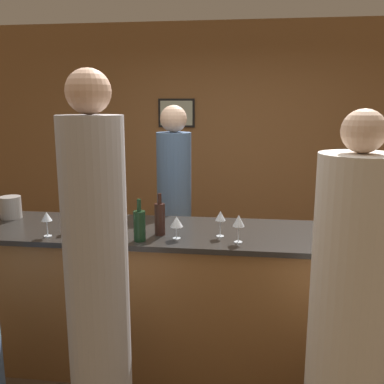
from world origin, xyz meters
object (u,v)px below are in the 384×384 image
ice_bucket (11,207)px  guest_1 (97,284)px  bartender (174,217)px  guest_3 (348,321)px  wine_bottle_1 (139,225)px  wine_bottle_0 (160,218)px

ice_bucket → guest_1: bearing=-44.0°
bartender → guest_3: bearing=123.8°
guest_3 → bartender: bearing=123.8°
wine_bottle_1 → ice_bucket: 1.18m
bartender → guest_1: bearing=85.8°
guest_1 → ice_bucket: 1.43m
bartender → wine_bottle_0: (0.06, -0.92, 0.24)m
guest_3 → wine_bottle_1: guest_3 is taller
bartender → ice_bucket: bearing=29.2°
guest_3 → ice_bucket: bearing=155.7°
guest_3 → wine_bottle_0: 1.32m
guest_3 → guest_1: bearing=178.6°
ice_bucket → wine_bottle_0: bearing=-12.8°
wine_bottle_0 → ice_bucket: 1.24m
bartender → wine_bottle_0: size_ratio=6.58×
guest_1 → wine_bottle_1: guest_1 is taller
wine_bottle_0 → wine_bottle_1: 0.17m
wine_bottle_0 → ice_bucket: (-1.21, 0.27, -0.03)m
guest_3 → ice_bucket: 2.49m
guest_1 → wine_bottle_1: 0.60m
guest_1 → wine_bottle_0: 0.76m
bartender → wine_bottle_0: bearing=93.7°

